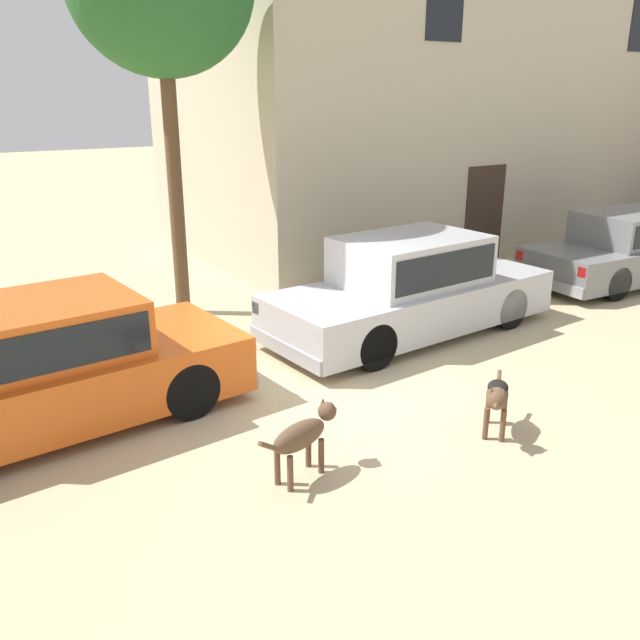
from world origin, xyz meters
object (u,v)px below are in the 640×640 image
object	(u,v)px
parked_sedan_third	(632,247)
stray_dog_tan	(497,396)
stray_dog_spotted	(304,434)
parked_sedan_second	(411,287)
parked_sedan_nearest	(51,364)

from	to	relation	value
parked_sedan_third	stray_dog_tan	xyz separation A→B (m)	(-6.95, -3.00, -0.23)
stray_dog_spotted	stray_dog_tan	bearing A→B (deg)	-25.84
parked_sedan_second	stray_dog_tan	distance (m)	3.31
parked_sedan_second	stray_dog_spotted	world-z (taller)	parked_sedan_second
parked_sedan_nearest	stray_dog_tan	xyz separation A→B (m)	(3.94, -2.87, -0.25)
parked_sedan_second	stray_dog_spotted	distance (m)	4.39
parked_sedan_third	stray_dog_tan	bearing A→B (deg)	-152.75
parked_sedan_nearest	stray_dog_spotted	distance (m)	3.03
parked_sedan_third	stray_dog_tan	world-z (taller)	parked_sedan_third
parked_sedan_nearest	stray_dog_tan	size ratio (longest dim) A/B	5.33
parked_sedan_nearest	stray_dog_spotted	xyz separation A→B (m)	(1.76, -2.46, -0.26)
parked_sedan_second	stray_dog_spotted	size ratio (longest dim) A/B	4.65
parked_sedan_second	stray_dog_tan	bearing A→B (deg)	-117.32
parked_sedan_nearest	stray_dog_tan	bearing A→B (deg)	-40.39
parked_sedan_third	stray_dog_spotted	size ratio (longest dim) A/B	4.55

